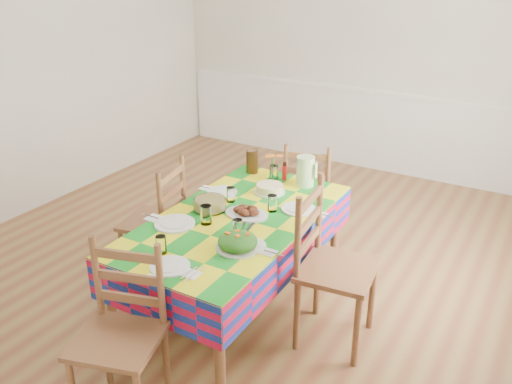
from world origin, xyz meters
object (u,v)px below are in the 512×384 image
(dining_table, at_px, (236,228))
(chair_far, at_px, (308,193))
(meat_platter, at_px, (246,212))
(green_pitcher, at_px, (305,171))
(chair_near, at_px, (121,335))
(chair_left, at_px, (158,222))
(tea_pitcher, at_px, (252,161))
(chair_right, at_px, (330,268))

(dining_table, xyz_separation_m, chair_far, (0.01, 1.11, -0.17))
(meat_platter, bearing_deg, green_pitcher, 79.92)
(meat_platter, height_order, chair_far, chair_far)
(meat_platter, bearing_deg, chair_far, 91.58)
(chair_near, xyz_separation_m, chair_left, (-0.69, 1.12, -0.01))
(chair_near, bearing_deg, green_pitcher, 68.01)
(chair_near, relative_size, chair_far, 1.06)
(green_pitcher, distance_m, tea_pitcher, 0.49)
(green_pitcher, xyz_separation_m, tea_pitcher, (-0.48, 0.03, -0.02))
(chair_far, bearing_deg, green_pitcher, 93.54)
(chair_left, bearing_deg, meat_platter, 82.58)
(dining_table, height_order, green_pitcher, green_pitcher)
(tea_pitcher, relative_size, chair_near, 0.19)
(chair_far, bearing_deg, chair_left, 39.71)
(meat_platter, bearing_deg, chair_left, -175.46)
(chair_far, height_order, chair_right, chair_right)
(tea_pitcher, bearing_deg, chair_right, -36.85)
(dining_table, height_order, chair_left, chair_left)
(meat_platter, relative_size, green_pitcher, 1.32)
(tea_pitcher, height_order, chair_far, chair_far)
(green_pitcher, bearing_deg, chair_left, -140.04)
(chair_right, bearing_deg, chair_left, 83.18)
(tea_pitcher, bearing_deg, green_pitcher, -3.60)
(green_pitcher, bearing_deg, dining_table, -102.29)
(tea_pitcher, height_order, chair_right, chair_right)
(meat_platter, height_order, chair_left, chair_left)
(chair_right, bearing_deg, chair_far, 25.21)
(meat_platter, relative_size, chair_right, 0.29)
(dining_table, bearing_deg, chair_near, -90.66)
(dining_table, distance_m, tea_pitcher, 0.84)
(meat_platter, distance_m, green_pitcher, 0.68)
(green_pitcher, distance_m, chair_near, 1.87)
(tea_pitcher, relative_size, chair_right, 0.18)
(green_pitcher, relative_size, tea_pitcher, 1.24)
(chair_right, bearing_deg, tea_pitcher, 46.93)
(meat_platter, relative_size, chair_left, 0.32)
(meat_platter, xyz_separation_m, chair_left, (-0.74, -0.06, -0.24))
(green_pitcher, distance_m, chair_far, 0.54)
(chair_right, bearing_deg, green_pitcher, 29.92)
(chair_far, height_order, chair_left, chair_left)
(chair_left, xyz_separation_m, chair_right, (1.40, -0.01, 0.05))
(chair_far, bearing_deg, chair_near, 71.95)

